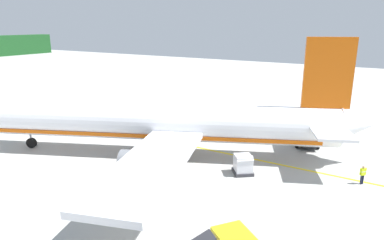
% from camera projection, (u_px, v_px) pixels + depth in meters
% --- Properties ---
extents(airliner_foreground, '(33.23, 39.47, 11.90)m').
position_uv_depth(airliner_foreground, '(159.00, 122.00, 34.39)').
color(airliner_foreground, white).
rests_on(airliner_foreground, ground).
extents(service_truck_baggage, '(6.43, 4.31, 2.53)m').
position_uv_depth(service_truck_baggage, '(305.00, 130.00, 38.22)').
color(service_truck_baggage, silver).
rests_on(service_truck_baggage, ground).
extents(cargo_container_near, '(2.34, 2.34, 1.86)m').
position_uv_depth(cargo_container_near, '(243.00, 165.00, 30.37)').
color(cargo_container_near, '#333338').
rests_on(cargo_container_near, ground).
extents(crew_marshaller, '(0.48, 0.48, 1.66)m').
position_uv_depth(crew_marshaller, '(363.00, 173.00, 28.35)').
color(crew_marshaller, '#191E33').
rests_on(crew_marshaller, ground).
extents(crew_loader_left, '(0.45, 0.52, 1.65)m').
position_uv_depth(crew_loader_left, '(122.00, 182.00, 26.74)').
color(crew_loader_left, '#191E33').
rests_on(crew_loader_left, ground).
extents(apron_guide_line, '(0.30, 60.00, 0.01)m').
position_uv_depth(apron_guide_line, '(214.00, 151.00, 36.07)').
color(apron_guide_line, yellow).
rests_on(apron_guide_line, ground).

